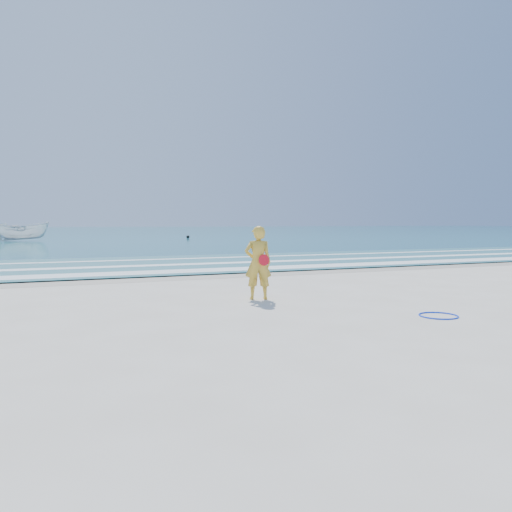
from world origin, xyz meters
name	(u,v)px	position (x,y,z in m)	size (l,w,h in m)	color
ground	(329,324)	(0.00, 0.00, 0.00)	(400.00, 400.00, 0.00)	silver
wet_sand	(195,276)	(0.00, 9.00, 0.00)	(400.00, 2.40, 0.00)	#B2A893
ocean	(72,231)	(0.00, 105.00, 0.02)	(400.00, 190.00, 0.04)	#19727F
shallow	(164,264)	(0.00, 14.00, 0.04)	(400.00, 10.00, 0.01)	#59B7AD
foam_near	(185,271)	(0.00, 10.30, 0.05)	(400.00, 1.40, 0.01)	white
foam_mid	(168,265)	(0.00, 13.20, 0.05)	(400.00, 0.90, 0.01)	white
foam_far	(153,260)	(0.00, 16.50, 0.05)	(400.00, 0.60, 0.01)	white
hoop	(438,316)	(2.42, -0.16, 0.01)	(0.76, 0.76, 0.03)	#0D3AF7
boat	(23,231)	(-6.97, 46.52, 0.98)	(1.84, 4.89, 1.89)	silver
buoy	(188,237)	(9.99, 47.40, 0.22)	(0.36, 0.36, 0.36)	black
woman	(258,263)	(-0.03, 3.25, 0.89)	(0.74, 0.60, 1.78)	gold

